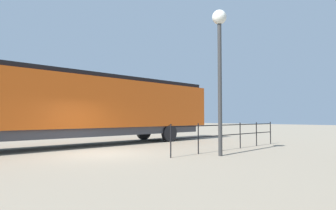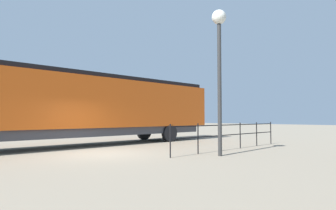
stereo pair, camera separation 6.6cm
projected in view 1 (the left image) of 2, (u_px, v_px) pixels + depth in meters
ground_plane at (101, 154)px, 12.07m from camera, size 120.00×120.00×0.00m
locomotive at (79, 105)px, 15.36m from camera, size 2.82×18.90×3.88m
lamp_post at (220, 46)px, 11.65m from camera, size 0.59×0.59×5.91m
platform_fence at (231, 132)px, 13.81m from camera, size 0.05×8.26×1.28m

